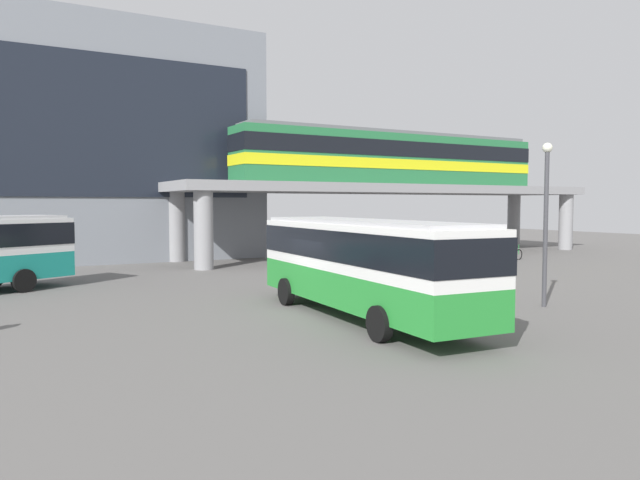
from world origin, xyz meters
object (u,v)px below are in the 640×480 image
(bicycle_silver, at_px, (445,253))
(bicycle_red, at_px, (454,255))
(station_building, at_px, (15,143))
(train, at_px, (394,158))
(bicycle_green, at_px, (514,255))
(bicycle_brown, at_px, (389,258))
(bicycle_black, at_px, (500,251))
(bicycle_orange, at_px, (295,263))
(bus_main, at_px, (363,258))

(bicycle_silver, height_order, bicycle_red, same)
(station_building, relative_size, train, 1.25)
(bicycle_green, distance_m, bicycle_brown, 9.03)
(bicycle_red, bearing_deg, bicycle_silver, 73.21)
(bicycle_green, bearing_deg, bicycle_brown, 168.39)
(bicycle_silver, height_order, bicycle_brown, same)
(station_building, height_order, bicycle_green, station_building)
(station_building, xyz_separation_m, train, (24.23, -8.72, -0.65))
(bicycle_green, xyz_separation_m, bicycle_red, (-3.74, 1.63, 0.00))
(train, distance_m, bicycle_brown, 9.65)
(station_building, relative_size, bicycle_silver, 17.64)
(train, height_order, bicycle_green, train)
(bicycle_red, relative_size, bicycle_black, 1.00)
(train, relative_size, bicycle_black, 13.79)
(station_building, bearing_deg, bicycle_orange, -45.41)
(bicycle_green, bearing_deg, station_building, 150.92)
(station_building, xyz_separation_m, bicycle_black, (30.60, -13.01, -7.34))
(bicycle_silver, distance_m, bicycle_black, 5.16)
(bicycle_silver, bearing_deg, bicycle_orange, -176.00)
(bicycle_brown, xyz_separation_m, bicycle_red, (5.11, -0.19, 0.00))
(station_building, height_order, bicycle_red, station_building)
(station_building, height_order, bicycle_silver, station_building)
(bicycle_black, bearing_deg, train, 146.06)
(bicycle_silver, bearing_deg, station_building, 153.02)
(bicycle_green, bearing_deg, bicycle_red, 156.42)
(bicycle_black, bearing_deg, station_building, 156.97)
(bicycle_orange, relative_size, bicycle_black, 1.00)
(bus_main, height_order, bicycle_brown, bus_main)
(bicycle_silver, bearing_deg, bicycle_brown, -167.55)
(bus_main, height_order, bicycle_orange, bus_main)
(train, bearing_deg, bicycle_brown, -128.43)
(train, bearing_deg, bus_main, -128.39)
(bicycle_red, bearing_deg, train, 97.93)
(train, height_order, bicycle_brown, train)
(bicycle_silver, bearing_deg, train, 105.96)
(bicycle_silver, xyz_separation_m, bicycle_green, (3.31, -3.04, 0.00))
(bus_main, height_order, bicycle_green, bus_main)
(bicycle_black, bearing_deg, bicycle_orange, -177.41)
(station_building, bearing_deg, bus_main, -72.53)
(bicycle_red, height_order, bicycle_orange, same)
(station_building, bearing_deg, train, -19.80)
(bicycle_green, relative_size, bicycle_black, 1.01)
(bus_main, height_order, bicycle_red, bus_main)
(station_building, bearing_deg, bicycle_silver, -26.98)
(station_building, xyz_separation_m, bicycle_orange, (13.58, -13.78, -7.34))
(bicycle_orange, bearing_deg, bicycle_brown, -3.57)
(bicycle_orange, bearing_deg, bus_main, -108.26)
(bus_main, bearing_deg, bicycle_orange, 71.74)
(train, height_order, bicycle_black, train)
(bus_main, relative_size, bicycle_silver, 6.44)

